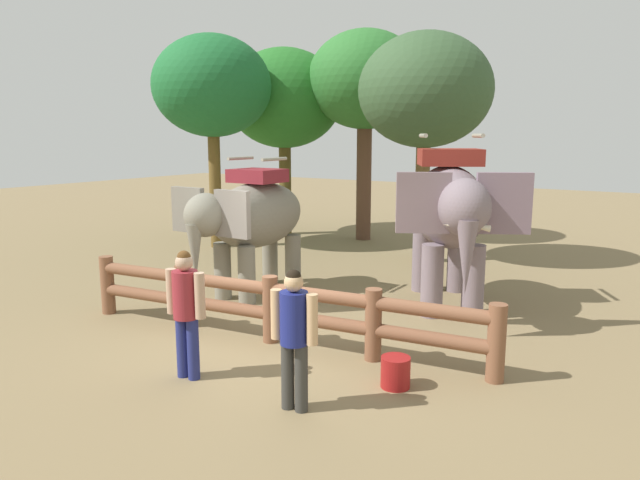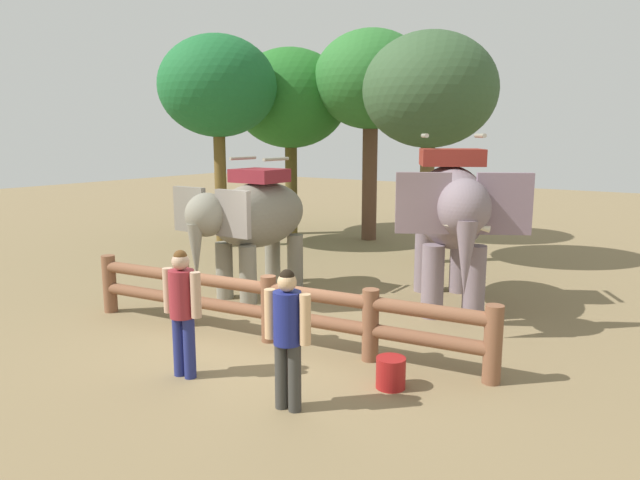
# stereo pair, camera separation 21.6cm
# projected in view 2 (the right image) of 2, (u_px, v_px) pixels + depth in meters

# --- Properties ---
(ground_plane) EXTENTS (60.00, 60.00, 0.00)m
(ground_plane) POSITION_uv_depth(u_px,v_px,m) (266.00, 343.00, 9.07)
(ground_plane) COLOR olive
(log_fence) EXTENTS (7.02, 1.02, 1.05)m
(log_fence) POSITION_uv_depth(u_px,v_px,m) (269.00, 304.00, 9.04)
(log_fence) COLOR brown
(log_fence) RESTS_ON ground
(elephant_near_left) EXTENTS (1.83, 3.20, 2.76)m
(elephant_near_left) POSITION_uv_depth(u_px,v_px,m) (253.00, 219.00, 11.59)
(elephant_near_left) COLOR gray
(elephant_near_left) RESTS_ON ground
(elephant_center) EXTENTS (3.02, 3.75, 3.22)m
(elephant_center) POSITION_uv_depth(u_px,v_px,m) (451.00, 212.00, 10.64)
(elephant_center) COLOR slate
(elephant_center) RESTS_ON ground
(tourist_woman_in_black) EXTENTS (0.61, 0.36, 1.73)m
(tourist_woman_in_black) POSITION_uv_depth(u_px,v_px,m) (182.00, 304.00, 7.64)
(tourist_woman_in_black) COLOR navy
(tourist_woman_in_black) RESTS_ON ground
(tourist_man_in_blue) EXTENTS (0.60, 0.36, 1.69)m
(tourist_man_in_blue) POSITION_uv_depth(u_px,v_px,m) (287.00, 330.00, 6.70)
(tourist_man_in_blue) COLOR #353431
(tourist_man_in_blue) RESTS_ON ground
(tree_far_left) EXTENTS (3.26, 3.26, 5.65)m
(tree_far_left) POSITION_uv_depth(u_px,v_px,m) (430.00, 92.00, 14.08)
(tree_far_left) COLOR brown
(tree_far_left) RESTS_ON ground
(tree_back_center) EXTENTS (3.28, 3.28, 5.92)m
(tree_back_center) POSITION_uv_depth(u_px,v_px,m) (218.00, 87.00, 16.16)
(tree_back_center) COLOR brown
(tree_back_center) RESTS_ON ground
(tree_far_right) EXTENTS (3.41, 3.41, 6.26)m
(tree_far_right) POSITION_uv_depth(u_px,v_px,m) (371.00, 82.00, 17.24)
(tree_far_right) COLOR brown
(tree_far_right) RESTS_ON ground
(tree_deep_back) EXTENTS (3.64, 3.64, 5.88)m
(tree_deep_back) POSITION_uv_depth(u_px,v_px,m) (291.00, 99.00, 18.36)
(tree_deep_back) COLOR #51441E
(tree_deep_back) RESTS_ON ground
(feed_bucket) EXTENTS (0.38, 0.38, 0.40)m
(feed_bucket) POSITION_uv_depth(u_px,v_px,m) (391.00, 373.00, 7.43)
(feed_bucket) COLOR maroon
(feed_bucket) RESTS_ON ground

